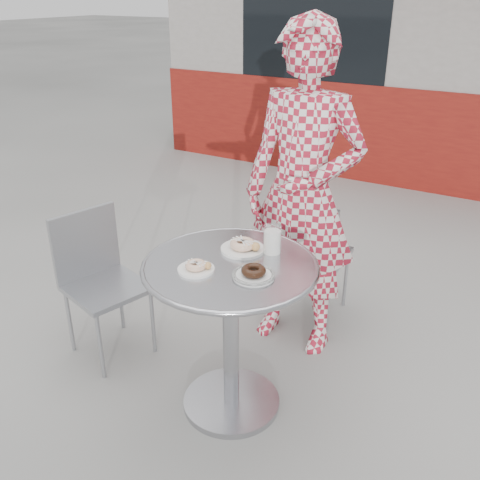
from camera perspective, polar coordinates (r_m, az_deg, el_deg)
The scene contains 10 objects.
ground at distance 2.81m, azimuth -0.85°, elevation -16.77°, with size 60.00×60.00×0.00m, color #A4A29C.
storefront at distance 7.43m, azimuth 23.28°, elevation 20.44°, with size 6.02×4.55×3.00m.
bistro_table at distance 2.43m, azimuth -1.01°, elevation -6.58°, with size 0.78×0.78×0.79m.
chair_far at distance 3.36m, azimuth 7.71°, elevation -4.07°, with size 0.39×0.39×0.80m.
chair_left at distance 3.08m, azimuth -13.80°, elevation -7.54°, with size 0.48×0.48×0.81m.
seated_person at distance 2.84m, azimuth 6.68°, elevation 4.79°, with size 0.65×0.43×1.79m, color maroon.
plate_far at distance 2.44m, azimuth 0.36°, elevation -0.69°, with size 0.20×0.20×0.05m.
plate_near at distance 2.28m, azimuth -4.65°, elevation -2.89°, with size 0.16×0.16×0.04m.
plate_checker at distance 2.22m, azimuth 1.45°, elevation -3.61°, with size 0.18×0.18×0.05m.
milk_cup at distance 2.41m, azimuth 3.46°, elevation -0.05°, with size 0.08×0.08×0.13m.
Camera 1 is at (1.08, -1.78, 1.88)m, focal length 40.00 mm.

